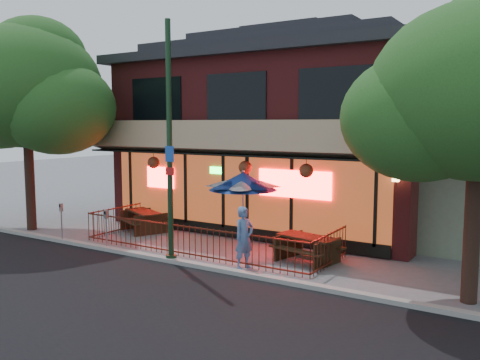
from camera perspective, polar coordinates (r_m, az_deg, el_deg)
The scene contains 12 objects.
ground at distance 15.67m, azimuth -6.78°, elevation -8.72°, with size 80.00×80.00×0.00m, color gray.
curb at distance 15.28m, azimuth -7.97°, elevation -8.89°, with size 80.00×0.25×0.12m, color #999993.
restaurant_building at distance 21.14m, azimuth 5.28°, elevation 6.50°, with size 12.96×9.49×8.05m.
patio_fence at distance 15.90m, azimuth -5.67°, elevation -6.14°, with size 8.44×2.62×1.00m.
street_light at distance 14.85m, azimuth -7.90°, elevation 2.77°, with size 0.43×0.32×7.00m.
street_tree_left at distance 20.93m, azimuth -22.71°, elevation 10.27°, with size 5.60×5.60×8.05m.
picnic_table_left at distance 19.57m, azimuth -10.79°, elevation -4.21°, with size 2.25×2.04×0.78m.
picnic_table_right at distance 15.18m, azimuth 7.58°, elevation -7.23°, with size 2.08×1.75×0.78m.
patio_umbrella at distance 16.63m, azimuth 0.34°, elevation -0.13°, with size 2.24×2.24×2.56m.
pedestrian at distance 14.29m, azimuth 0.47°, elevation -6.51°, with size 0.64×0.42×1.76m, color #5374A7.
parking_meter_near at distance 16.98m, azimuth -14.80°, elevation -4.71°, with size 0.12×0.11×1.28m.
parking_meter_far at distance 18.47m, azimuth -19.42°, elevation -3.83°, with size 0.13×0.12×1.35m.
Camera 1 is at (9.50, -11.78, 4.06)m, focal length 38.00 mm.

